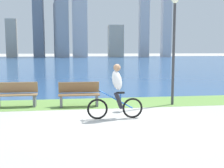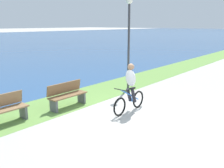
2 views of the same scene
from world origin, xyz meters
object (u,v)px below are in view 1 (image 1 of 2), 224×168
cyclist_lead (116,92)px  bench_near_path (16,95)px  lamppost_tall (174,35)px  bench_far_along_path (79,94)px

cyclist_lead → bench_near_path: cyclist_lead is taller
bench_near_path → lamppost_tall: size_ratio=0.37×
cyclist_lead → bench_far_along_path: 2.32m
bench_near_path → bench_far_along_path: bearing=-6.7°
lamppost_tall → bench_far_along_path: bearing=177.8°
cyclist_lead → bench_far_along_path: cyclist_lead is taller
bench_near_path → lamppost_tall: lamppost_tall is taller
cyclist_lead → bench_far_along_path: bearing=118.2°
bench_near_path → cyclist_lead: bearing=-34.2°
cyclist_lead → lamppost_tall: bearing=37.4°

